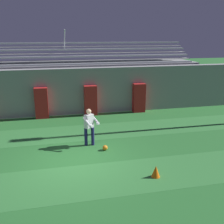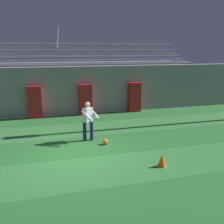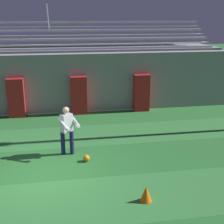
% 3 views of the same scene
% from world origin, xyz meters
% --- Properties ---
extents(ground_plane, '(80.00, 80.00, 0.00)m').
position_xyz_m(ground_plane, '(0.00, 0.00, 0.00)').
color(ground_plane, '#286B2D').
extents(turf_stripe_mid, '(28.00, 2.26, 0.01)m').
position_xyz_m(turf_stripe_mid, '(0.00, -1.48, 0.00)').
color(turf_stripe_mid, '#337A38').
rests_on(turf_stripe_mid, ground).
extents(turf_stripe_far, '(28.00, 2.26, 0.01)m').
position_xyz_m(turf_stripe_far, '(0.00, 3.04, 0.00)').
color(turf_stripe_far, '#337A38').
rests_on(turf_stripe_far, ground).
extents(back_wall, '(24.00, 0.60, 2.80)m').
position_xyz_m(back_wall, '(0.00, 6.50, 1.40)').
color(back_wall, gray).
rests_on(back_wall, ground).
extents(padding_pillar_gate_left, '(0.75, 0.44, 1.80)m').
position_xyz_m(padding_pillar_gate_left, '(-1.43, 5.95, 0.90)').
color(padding_pillar_gate_left, '#B21E1E').
rests_on(padding_pillar_gate_left, ground).
extents(padding_pillar_gate_right, '(0.75, 0.44, 1.80)m').
position_xyz_m(padding_pillar_gate_right, '(1.43, 5.95, 0.90)').
color(padding_pillar_gate_right, '#B21E1E').
rests_on(padding_pillar_gate_right, ground).
extents(padding_pillar_far_right, '(0.75, 0.44, 1.80)m').
position_xyz_m(padding_pillar_far_right, '(4.48, 5.95, 0.90)').
color(padding_pillar_far_right, '#B21E1E').
rests_on(padding_pillar_far_right, ground).
extents(bleacher_stand, '(18.00, 3.35, 5.03)m').
position_xyz_m(bleacher_stand, '(0.00, 8.49, 1.50)').
color(bleacher_stand, gray).
rests_on(bleacher_stand, ground).
extents(goalkeeper, '(0.74, 0.72, 1.67)m').
position_xyz_m(goalkeeper, '(0.75, 1.43, 0.95)').
color(goalkeeper, '#19194C').
rests_on(goalkeeper, ground).
extents(soccer_ball, '(0.22, 0.22, 0.22)m').
position_xyz_m(soccer_ball, '(1.31, 0.77, 0.11)').
color(soccer_ball, orange).
rests_on(soccer_ball, ground).
extents(traffic_cone, '(0.30, 0.30, 0.42)m').
position_xyz_m(traffic_cone, '(2.60, -1.74, 0.21)').
color(traffic_cone, orange).
rests_on(traffic_cone, ground).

